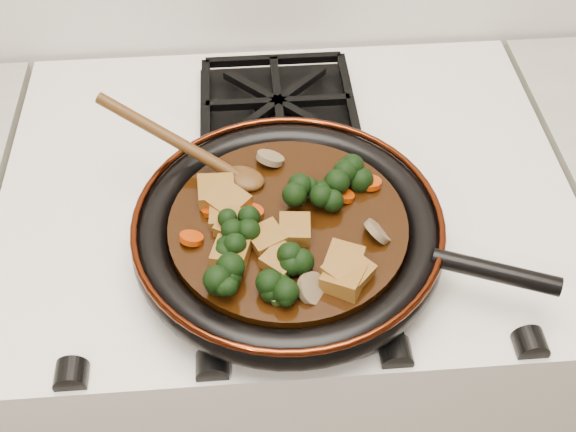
{
  "coord_description": "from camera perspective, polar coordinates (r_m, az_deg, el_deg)",
  "views": [
    {
      "loc": [
        -0.05,
        1.0,
        1.59
      ],
      "look_at": [
        -0.01,
        1.56,
        0.97
      ],
      "focal_mm": 45.0,
      "sensor_mm": 36.0,
      "label": 1
    }
  ],
  "objects": [
    {
      "name": "tofu_cube_0",
      "position": [
        0.83,
        -4.05,
        -0.89
      ],
      "size": [
        0.06,
        0.06,
        0.02
      ],
      "primitive_type": "cube",
      "rotation": [
        0.01,
        -0.07,
        1.04
      ],
      "color": "brown",
      "rests_on": "braising_sauce"
    },
    {
      "name": "tofu_cube_9",
      "position": [
        0.86,
        -4.79,
        1.03
      ],
      "size": [
        0.06,
        0.06,
        0.03
      ],
      "primitive_type": "cube",
      "rotation": [
        -0.08,
        -0.09,
        2.37
      ],
      "color": "brown",
      "rests_on": "braising_sauce"
    },
    {
      "name": "tofu_cube_2",
      "position": [
        0.84,
        -4.93,
        -0.0
      ],
      "size": [
        0.04,
        0.04,
        0.02
      ],
      "primitive_type": "cube",
      "rotation": [
        -0.09,
        -0.05,
        1.51
      ],
      "color": "brown",
      "rests_on": "braising_sauce"
    },
    {
      "name": "broccoli_floret_0",
      "position": [
        0.89,
        4.81,
        3.19
      ],
      "size": [
        0.08,
        0.08,
        0.05
      ],
      "primitive_type": null,
      "rotation": [
        -0.02,
        0.07,
        2.64
      ],
      "color": "black",
      "rests_on": "braising_sauce"
    },
    {
      "name": "burner_grate_back",
      "position": [
        1.07,
        -0.79,
        8.62
      ],
      "size": [
        0.23,
        0.23,
        0.03
      ],
      "primitive_type": null,
      "color": "black",
      "rests_on": "stove"
    },
    {
      "name": "tofu_cube_8",
      "position": [
        0.79,
        4.72,
        -4.47
      ],
      "size": [
        0.06,
        0.06,
        0.03
      ],
      "primitive_type": "cube",
      "rotation": [
        0.11,
        -0.0,
        0.8
      ],
      "color": "brown",
      "rests_on": "braising_sauce"
    },
    {
      "name": "carrot_coin_3",
      "position": [
        0.85,
        -2.89,
        0.31
      ],
      "size": [
        0.03,
        0.03,
        0.02
      ],
      "primitive_type": "cylinder",
      "rotation": [
        -0.18,
        0.14,
        0.0
      ],
      "color": "#A62F04",
      "rests_on": "braising_sauce"
    },
    {
      "name": "wooden_spoon",
      "position": [
        0.89,
        -6.6,
        4.63
      ],
      "size": [
        0.13,
        0.08,
        0.2
      ],
      "rotation": [
        0.0,
        0.0,
        2.69
      ],
      "color": "#4C2C10",
      "rests_on": "braising_sauce"
    },
    {
      "name": "mushroom_slice_2",
      "position": [
        0.78,
        1.93,
        -5.75
      ],
      "size": [
        0.05,
        0.05,
        0.03
      ],
      "primitive_type": "cylinder",
      "rotation": [
        0.79,
        0.0,
        0.99
      ],
      "color": "brown",
      "rests_on": "braising_sauce"
    },
    {
      "name": "carrot_coin_2",
      "position": [
        0.86,
        -5.87,
        0.66
      ],
      "size": [
        0.03,
        0.03,
        0.02
      ],
      "primitive_type": "cylinder",
      "rotation": [
        -0.24,
        -0.29,
        0.0
      ],
      "color": "#A62F04",
      "rests_on": "braising_sauce"
    },
    {
      "name": "broccoli_floret_5",
      "position": [
        0.86,
        1.11,
        1.64
      ],
      "size": [
        0.08,
        0.07,
        0.06
      ],
      "primitive_type": null,
      "rotation": [
        0.05,
        0.14,
        0.21
      ],
      "color": "black",
      "rests_on": "braising_sauce"
    },
    {
      "name": "stove",
      "position": [
        1.33,
        -0.16,
        -11.03
      ],
      "size": [
        0.76,
        0.6,
        0.9
      ],
      "primitive_type": "cube",
      "color": "white",
      "rests_on": "ground"
    },
    {
      "name": "carrot_coin_1",
      "position": [
        0.87,
        4.37,
        1.66
      ],
      "size": [
        0.03,
        0.03,
        0.02
      ],
      "primitive_type": "cylinder",
      "rotation": [
        -0.25,
        0.27,
        0.0
      ],
      "color": "#A62F04",
      "rests_on": "braising_sauce"
    },
    {
      "name": "tofu_cube_10",
      "position": [
        0.8,
        4.43,
        -3.61
      ],
      "size": [
        0.05,
        0.05,
        0.02
      ],
      "primitive_type": "cube",
      "rotation": [
        0.05,
        -0.01,
        1.18
      ],
      "color": "brown",
      "rests_on": "braising_sauce"
    },
    {
      "name": "skillet",
      "position": [
        0.85,
        0.12,
        -1.2
      ],
      "size": [
        0.48,
        0.37,
        0.05
      ],
      "rotation": [
        0.0,
        0.0,
        -0.38
      ],
      "color": "black",
      "rests_on": "burner_grate_front"
    },
    {
      "name": "burner_grate_front",
      "position": [
        0.87,
        0.47,
        -3.1
      ],
      "size": [
        0.23,
        0.23,
        0.03
      ],
      "primitive_type": null,
      "color": "black",
      "rests_on": "stove"
    },
    {
      "name": "tofu_cube_1",
      "position": [
        0.78,
        4.46,
        -4.92
      ],
      "size": [
        0.06,
        0.06,
        0.03
      ],
      "primitive_type": "cube",
      "rotation": [
        0.08,
        0.09,
        2.64
      ],
      "color": "brown",
      "rests_on": "braising_sauce"
    },
    {
      "name": "mushroom_slice_0",
      "position": [
        0.83,
        7.07,
        -1.23
      ],
      "size": [
        0.04,
        0.04,
        0.03
      ],
      "primitive_type": "cylinder",
      "rotation": [
        0.86,
        0.0,
        1.96
      ],
      "color": "brown",
      "rests_on": "braising_sauce"
    },
    {
      "name": "broccoli_floret_4",
      "position": [
        0.86,
        3.24,
        1.67
      ],
      "size": [
        0.09,
        0.09,
        0.06
      ],
      "primitive_type": null,
      "rotation": [
        0.02,
        -0.09,
        0.79
      ],
      "color": "black",
      "rests_on": "braising_sauce"
    },
    {
      "name": "broccoli_floret_2",
      "position": [
        0.79,
        0.52,
        -3.67
      ],
      "size": [
        0.08,
        0.08,
        0.07
      ],
      "primitive_type": null,
      "rotation": [
        0.15,
        0.13,
        1.32
      ],
      "color": "black",
      "rests_on": "braising_sauce"
    },
    {
      "name": "tofu_cube_4",
      "position": [
        0.83,
        0.53,
        -1.13
      ],
      "size": [
        0.04,
        0.04,
        0.02
      ],
      "primitive_type": "cube",
      "rotation": [
        0.02,
        -0.02,
        1.49
      ],
      "color": "brown",
      "rests_on": "braising_sauce"
    },
    {
      "name": "broccoli_floret_3",
      "position": [
        0.78,
        -5.5,
        -5.23
      ],
      "size": [
        0.07,
        0.07,
        0.07
      ],
      "primitive_type": null,
      "rotation": [
        0.23,
        -0.1,
        0.06
      ],
      "color": "black",
      "rests_on": "braising_sauce"
    },
    {
      "name": "braising_sauce",
      "position": [
        0.85,
        0.0,
        -0.95
      ],
      "size": [
        0.28,
        0.28,
        0.02
      ],
      "primitive_type": "cylinder",
      "color": "black",
      "rests_on": "skillet"
    },
    {
      "name": "tofu_cube_3",
      "position": [
        0.87,
        -5.7,
        1.86
      ],
      "size": [
        0.05,
        0.05,
        0.03
      ],
      "primitive_type": "cube",
      "rotation": [
        0.07,
        -0.05,
        1.62
      ],
      "color": "brown",
      "rests_on": "braising_sauce"
    },
    {
      "name": "tofu_cube_7",
      "position": [
        0.82,
        -1.67,
        -1.87
      ],
      "size": [
        0.05,
        0.05,
        0.03
      ],
      "primitive_type": "cube",
      "rotation": [
        -0.09,
        0.04,
        1.99
      ],
      "color": "brown",
      "rests_on": "braising_sauce"
    },
    {
      "name": "broccoli_floret_7",
      "position": [
        0.76,
        -0.93,
        -6.41
      ],
      "size": [
        0.09,
        0.09,
        0.06
      ],
      "primitive_type": null,
      "rotation": [
        -0.21,
        -0.03,
        2.27
      ],
      "color": "black",
      "rests_on": "braising_sauce"
    },
    {
      "name": "carrot_coin_4",
      "position": [
        0.83,
        -7.65,
        -1.75
      ],
      "size": [
        0.03,
        0.03,
        0.02
      ],
      "primitive_type": "cylinder",
      "rotation": [
        -0.33,
        0.24,
        0.0
      ],
      "color": "#A62F04",
      "rests_on": "braising_sauce"
    },
    {
      "name": "broccoli_floret_1",
      "position": [
        0.81,
        -4.59,
        -2.36
      ],
      "size": [
        0.07,
        0.07,
        0.05
      ],
      "primitive_type": null,
      "rotation": [
        -0.0,
        0.02,
        1.24
      ],
      "color": "black",
      "rests_on": "braising_sauce"
    },
    {
      "name": "tofu_cube_5",
      "position": [
        0.8,
        -0.52,
        -3.56
      ],
      "size": [
        0.05,
        0.05,
        0.02
      ],
      "primitive_type": "cube",
      "rotation": [
        -0.04,
        -0.03,
        2.41
      ],
      "color": "brown",
      "rests_on": "braising_sauce"
    },
    {
      "name": "carrot_coin_0",
      "position": [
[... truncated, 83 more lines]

